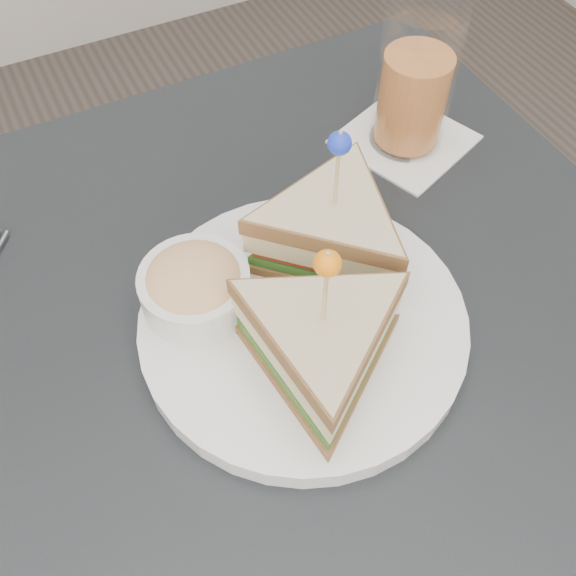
# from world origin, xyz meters

# --- Properties ---
(ground_plane) EXTENTS (3.50, 3.50, 0.00)m
(ground_plane) POSITION_xyz_m (0.00, 0.00, 0.00)
(ground_plane) COLOR #3F3833
(table) EXTENTS (0.80, 0.80, 0.75)m
(table) POSITION_xyz_m (0.00, 0.00, 0.67)
(table) COLOR black
(table) RESTS_ON ground
(plate_meal) EXTENTS (0.35, 0.34, 0.18)m
(plate_meal) POSITION_xyz_m (0.02, -0.00, 0.80)
(plate_meal) COLOR white
(plate_meal) RESTS_ON table
(drink_set) EXTENTS (0.17, 0.17, 0.17)m
(drink_set) POSITION_xyz_m (0.25, 0.17, 0.83)
(drink_set) COLOR white
(drink_set) RESTS_ON table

